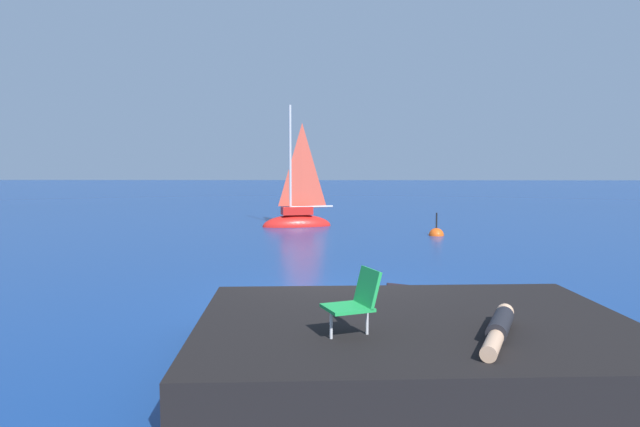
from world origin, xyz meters
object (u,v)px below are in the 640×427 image
(beach_chair, at_px, (356,299))
(marker_buoy, at_px, (436,235))
(person_sunbather, at_px, (499,328))
(sailboat_near, at_px, (297,219))

(beach_chair, height_order, marker_buoy, beach_chair)
(person_sunbather, height_order, beach_chair, beach_chair)
(beach_chair, bearing_deg, marker_buoy, -126.68)
(sailboat_near, distance_m, marker_buoy, 6.14)
(person_sunbather, distance_m, marker_buoy, 14.76)
(sailboat_near, xyz_separation_m, beach_chair, (1.79, -17.58, 0.76))
(sailboat_near, relative_size, beach_chair, 7.02)
(marker_buoy, bearing_deg, beach_chair, -103.74)
(person_sunbather, distance_m, beach_chair, 1.71)
(sailboat_near, height_order, marker_buoy, sailboat_near)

